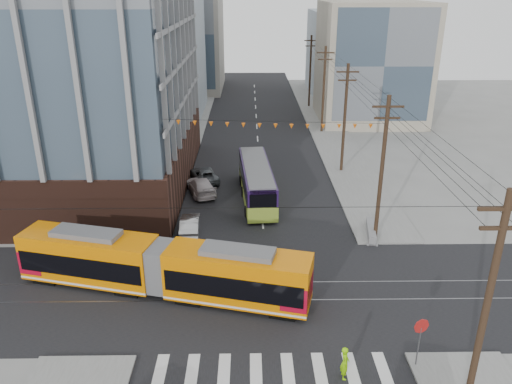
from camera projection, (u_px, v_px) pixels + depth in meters
ground at (270, 332)px, 27.84m from camera, size 160.00×160.00×0.00m
office_building at (8, 30)px, 43.33m from camera, size 30.00×25.00×28.60m
bg_bldg_nw_near at (139, 52)px, 72.22m from camera, size 18.00×16.00×18.00m
bg_bldg_ne_near at (371, 63)px, 69.35m from camera, size 14.00×14.00×16.00m
bg_bldg_nw_far at (177, 33)px, 90.36m from camera, size 16.00×18.00×20.00m
bg_bldg_ne_far at (356, 52)px, 88.24m from camera, size 16.00×16.00×14.00m
utility_pole_near at (485, 314)px, 20.31m from camera, size 0.30×0.30×11.00m
utility_pole_far at (310, 72)px, 77.60m from camera, size 0.30×0.30×11.00m
streetcar at (161, 267)px, 30.79m from camera, size 18.60×7.15×3.57m
city_bus at (257, 182)px, 44.71m from camera, size 3.33×11.64×3.25m
parked_car_silver at (190, 225)px, 38.76m from camera, size 1.64×4.17×1.35m
parked_car_white at (201, 186)px, 46.11m from camera, size 3.53×5.48×1.48m
parked_car_grey at (204, 175)px, 49.08m from camera, size 3.50×5.14×1.31m
pedestrian at (345, 363)px, 24.25m from camera, size 0.48×0.69×1.80m
stop_sign at (419, 345)px, 24.78m from camera, size 1.00×1.00×2.71m
jersey_barrier at (371, 231)px, 38.50m from camera, size 1.36×3.71×0.73m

